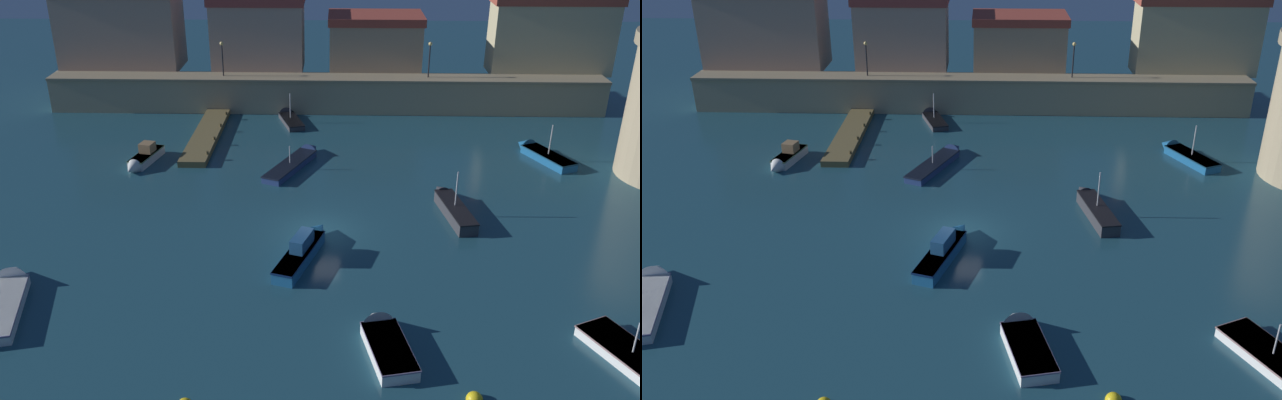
% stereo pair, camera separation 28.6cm
% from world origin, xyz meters
% --- Properties ---
extents(ground_plane, '(127.77, 127.77, 0.00)m').
position_xyz_m(ground_plane, '(0.00, 0.00, 0.00)').
color(ground_plane, '#1E4756').
extents(quay_wall, '(48.25, 2.66, 3.11)m').
position_xyz_m(quay_wall, '(0.00, 22.47, 1.57)').
color(quay_wall, tan).
rests_on(quay_wall, ground).
extents(old_town_backdrop, '(49.36, 5.34, 7.16)m').
position_xyz_m(old_town_backdrop, '(-2.68, 25.94, 6.14)').
color(old_town_backdrop, tan).
rests_on(old_town_backdrop, ground).
extents(pier_dock, '(2.00, 12.02, 0.70)m').
position_xyz_m(pier_dock, '(-9.36, 15.29, 0.23)').
color(pier_dock, brown).
rests_on(pier_dock, ground).
extents(quay_lamp_0, '(0.32, 0.32, 2.96)m').
position_xyz_m(quay_lamp_0, '(-8.95, 22.47, 5.12)').
color(quay_lamp_0, black).
rests_on(quay_lamp_0, quay_wall).
extents(quay_lamp_1, '(0.32, 0.32, 3.04)m').
position_xyz_m(quay_lamp_1, '(8.81, 22.47, 5.16)').
color(quay_lamp_1, black).
rests_on(quay_lamp_1, quay_wall).
extents(moored_boat_0, '(4.11, 7.27, 2.15)m').
position_xyz_m(moored_boat_0, '(-1.85, 10.27, 0.28)').
color(moored_boat_0, navy).
rests_on(moored_boat_0, ground).
extents(moored_boat_1, '(3.06, 6.52, 1.66)m').
position_xyz_m(moored_boat_1, '(-0.72, -2.67, 0.48)').
color(moored_boat_1, '#195689').
rests_on(moored_boat_1, ground).
extents(moored_boat_2, '(3.22, 6.78, 1.61)m').
position_xyz_m(moored_boat_2, '(-15.10, -7.36, 0.30)').
color(moored_boat_2, white).
rests_on(moored_boat_2, ground).
extents(moored_boat_4, '(2.18, 6.39, 3.12)m').
position_xyz_m(moored_boat_4, '(8.10, 2.77, 0.42)').
color(moored_boat_4, '#333338').
rests_on(moored_boat_4, ground).
extents(moored_boat_5, '(2.58, 4.92, 1.56)m').
position_xyz_m(moored_boat_5, '(3.16, -10.39, 0.33)').
color(moored_boat_5, white).
rests_on(moored_boat_5, ground).
extents(moored_boat_6, '(2.76, 5.20, 2.94)m').
position_xyz_m(moored_boat_6, '(-3.13, 19.75, 0.25)').
color(moored_boat_6, '#333338').
rests_on(moored_boat_6, ground).
extents(moored_boat_7, '(3.62, 5.88, 3.16)m').
position_xyz_m(moored_boat_7, '(16.00, 11.99, 0.33)').
color(moored_boat_7, '#195689').
rests_on(moored_boat_7, ground).
extents(moored_boat_8, '(2.08, 4.73, 1.57)m').
position_xyz_m(moored_boat_8, '(-12.98, 9.89, 0.43)').
color(moored_boat_8, silver).
rests_on(moored_boat_8, ground).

